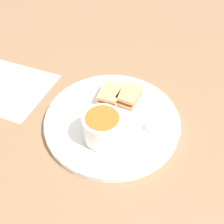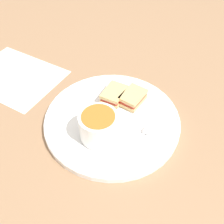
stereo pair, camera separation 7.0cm
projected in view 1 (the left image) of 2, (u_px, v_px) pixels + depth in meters
name	position (u px, v px, depth m)	size (l,w,h in m)	color
ground_plane	(112.00, 122.00, 0.73)	(2.40, 2.40, 0.00)	#8E6B4C
plate	(112.00, 120.00, 0.72)	(0.37, 0.37, 0.02)	white
soup_bowl	(102.00, 127.00, 0.64)	(0.10, 0.10, 0.07)	white
spoon	(148.00, 128.00, 0.68)	(0.12, 0.03, 0.01)	silver
sandwich_half_near	(129.00, 96.00, 0.75)	(0.09, 0.07, 0.03)	tan
sandwich_half_far	(110.00, 94.00, 0.75)	(0.09, 0.08, 0.03)	tan
menu_sheet	(3.00, 86.00, 0.83)	(0.31, 0.35, 0.00)	white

